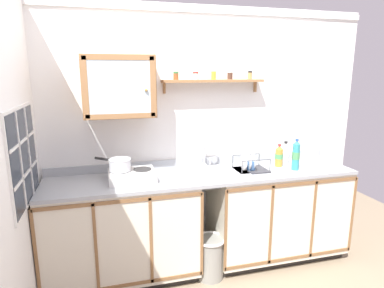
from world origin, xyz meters
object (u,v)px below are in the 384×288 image
(hot_plate_stove, at_px, (132,176))
(mug, at_px, (251,166))
(bottle_juice_amber_1, at_px, (279,156))
(trash_bin, at_px, (210,257))
(bottle_detergent_teal_2, at_px, (296,155))
(wall_cabinet, at_px, (119,86))
(bottle_opaque_white_0, at_px, (285,154))
(dish_rack, at_px, (250,167))
(sink, at_px, (213,173))
(saucepan, at_px, (120,164))

(hot_plate_stove, relative_size, mug, 3.25)
(bottle_juice_amber_1, distance_m, trash_bin, 1.16)
(bottle_detergent_teal_2, distance_m, wall_cabinet, 1.73)
(hot_plate_stove, distance_m, bottle_detergent_teal_2, 1.53)
(bottle_opaque_white_0, height_order, dish_rack, bottle_opaque_white_0)
(hot_plate_stove, xyz_separation_m, mug, (1.10, -0.02, 0.01))
(sink, xyz_separation_m, trash_bin, (-0.10, -0.22, -0.72))
(sink, relative_size, bottle_opaque_white_0, 2.49)
(saucepan, bearing_deg, trash_bin, -15.14)
(hot_plate_stove, bearing_deg, dish_rack, -0.42)
(saucepan, height_order, dish_rack, saucepan)
(saucepan, height_order, bottle_juice_amber_1, bottle_juice_amber_1)
(bottle_detergent_teal_2, bearing_deg, bottle_juice_amber_1, 123.50)
(mug, bearing_deg, trash_bin, -160.39)
(saucepan, relative_size, mug, 2.54)
(bottle_detergent_teal_2, bearing_deg, bottle_opaque_white_0, 88.31)
(hot_plate_stove, bearing_deg, sink, 3.30)
(sink, height_order, hot_plate_stove, sink)
(bottle_juice_amber_1, relative_size, trash_bin, 0.57)
(saucepan, bearing_deg, mug, -2.06)
(mug, height_order, wall_cabinet, wall_cabinet)
(hot_plate_stove, relative_size, dish_rack, 1.30)
(bottle_juice_amber_1, relative_size, dish_rack, 0.75)
(dish_rack, height_order, trash_bin, dish_rack)
(hot_plate_stove, xyz_separation_m, trash_bin, (0.65, -0.18, -0.77))
(sink, distance_m, bottle_detergent_teal_2, 0.80)
(hot_plate_stove, bearing_deg, bottle_juice_amber_1, 2.05)
(wall_cabinet, bearing_deg, sink, -6.85)
(saucepan, relative_size, bottle_juice_amber_1, 1.36)
(dish_rack, relative_size, mug, 2.50)
(bottle_opaque_white_0, xyz_separation_m, trash_bin, (-0.88, -0.28, -0.84))
(bottle_opaque_white_0, height_order, wall_cabinet, wall_cabinet)
(dish_rack, xyz_separation_m, trash_bin, (-0.44, -0.17, -0.77))
(mug, bearing_deg, wall_cabinet, 172.24)
(trash_bin, bearing_deg, wall_cabinet, 156.08)
(bottle_juice_amber_1, bearing_deg, bottle_detergent_teal_2, -56.50)
(hot_plate_stove, relative_size, bottle_detergent_teal_2, 1.31)
(hot_plate_stove, bearing_deg, trash_bin, -15.17)
(mug, relative_size, wall_cabinet, 0.20)
(bottle_juice_amber_1, xyz_separation_m, bottle_detergent_teal_2, (0.09, -0.14, 0.04))
(bottle_opaque_white_0, relative_size, dish_rack, 0.78)
(bottle_juice_amber_1, height_order, bottle_detergent_teal_2, bottle_detergent_teal_2)
(saucepan, height_order, wall_cabinet, wall_cabinet)
(bottle_opaque_white_0, bearing_deg, mug, -164.03)
(saucepan, bearing_deg, bottle_detergent_teal_2, -4.16)
(wall_cabinet, bearing_deg, trash_bin, -23.92)
(hot_plate_stove, bearing_deg, bottle_detergent_teal_2, -3.45)
(saucepan, xyz_separation_m, trash_bin, (0.75, -0.20, -0.87))
(bottle_juice_amber_1, xyz_separation_m, wall_cabinet, (-1.49, 0.09, 0.69))
(sink, distance_m, mug, 0.36)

